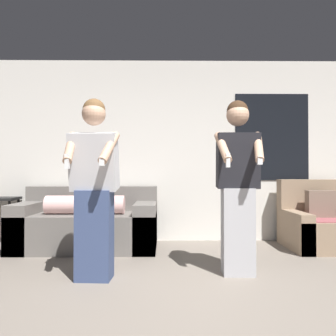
{
  "coord_description": "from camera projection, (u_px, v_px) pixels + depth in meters",
  "views": [
    {
      "loc": [
        -0.31,
        -1.94,
        1.01
      ],
      "look_at": [
        -0.27,
        1.26,
        1.06
      ],
      "focal_mm": 35.0,
      "sensor_mm": 36.0,
      "label": 1
    }
  ],
  "objects": [
    {
      "name": "wall_back",
      "position": [
        186.0,
        150.0,
        4.93
      ],
      "size": [
        6.81,
        0.07,
        2.7
      ],
      "color": "silver",
      "rests_on": "ground_plane"
    },
    {
      "name": "couch",
      "position": [
        88.0,
        225.0,
        4.4
      ],
      "size": [
        1.85,
        0.9,
        0.82
      ],
      "color": "slate",
      "rests_on": "ground_plane"
    },
    {
      "name": "armchair",
      "position": [
        321.0,
        225.0,
        4.42
      ],
      "size": [
        0.93,
        0.86,
        0.92
      ],
      "color": "#937A60",
      "rests_on": "ground_plane"
    },
    {
      "name": "side_table",
      "position": [
        1.0,
        207.0,
        4.65
      ],
      "size": [
        0.45,
        0.36,
        0.81
      ],
      "color": "black",
      "rests_on": "ground_plane"
    },
    {
      "name": "person_left",
      "position": [
        94.0,
        188.0,
        3.1
      ],
      "size": [
        0.5,
        0.51,
        1.72
      ],
      "color": "#384770",
      "rests_on": "ground_plane"
    },
    {
      "name": "person_right",
      "position": [
        238.0,
        185.0,
        3.27
      ],
      "size": [
        0.48,
        0.47,
        1.74
      ],
      "color": "#B2B2B7",
      "rests_on": "ground_plane"
    }
  ]
}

